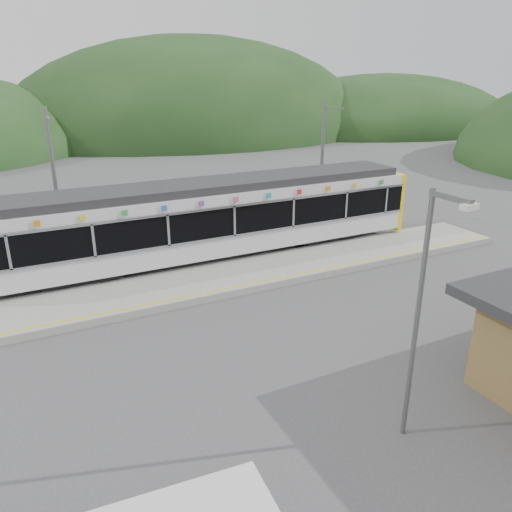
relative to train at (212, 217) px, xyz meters
name	(u,v)px	position (x,y,z in m)	size (l,w,h in m)	color
ground	(290,307)	(0.71, -6.00, -2.06)	(120.00, 120.00, 0.00)	#4C4C4F
hills	(341,242)	(6.90, -0.71, -2.06)	(146.00, 149.00, 26.00)	#1E3D19
platform	(251,273)	(0.71, -2.70, -1.91)	(26.00, 3.20, 0.30)	#9E9E99
yellow_line	(265,281)	(0.71, -4.00, -1.76)	(26.00, 0.10, 0.01)	yellow
train	(212,217)	(0.00, 0.00, 0.00)	(20.44, 3.01, 3.74)	black
catenary_mast_west	(56,186)	(-6.29, 2.56, 1.58)	(0.18, 1.80, 7.00)	slate
catenary_mast_east	(322,161)	(7.71, 2.56, 1.58)	(0.18, 1.80, 7.00)	slate
lamp_post	(424,300)	(-0.32, -13.46, 1.62)	(0.35, 1.08, 6.18)	slate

